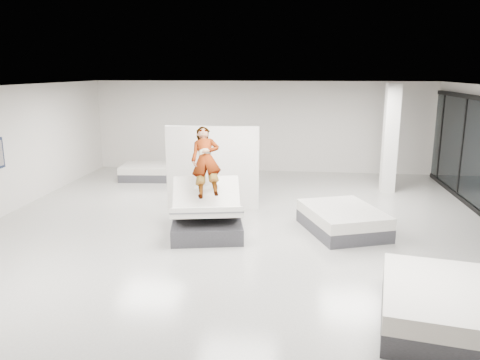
{
  "coord_description": "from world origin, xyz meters",
  "views": [
    {
      "loc": [
        1.21,
        -9.62,
        3.56
      ],
      "look_at": [
        -0.08,
        1.2,
        1.0
      ],
      "focal_mm": 35.0,
      "sensor_mm": 36.0,
      "label": 1
    }
  ],
  "objects_px": {
    "hero_bed": "(207,215)",
    "flat_bed_right_near": "(442,307)",
    "person": "(206,173)",
    "remote": "(216,187)",
    "flat_bed_left_far": "(149,172)",
    "flat_bed_right_far": "(343,220)",
    "column": "(390,138)",
    "divider_panel": "(212,168)"
  },
  "relations": [
    {
      "from": "hero_bed",
      "to": "flat_bed_right_near",
      "type": "bearing_deg",
      "value": -41.04
    },
    {
      "from": "person",
      "to": "remote",
      "type": "height_order",
      "value": "person"
    },
    {
      "from": "flat_bed_right_near",
      "to": "flat_bed_left_far",
      "type": "height_order",
      "value": "flat_bed_right_near"
    },
    {
      "from": "remote",
      "to": "flat_bed_left_far",
      "type": "height_order",
      "value": "remote"
    },
    {
      "from": "remote",
      "to": "flat_bed_right_far",
      "type": "distance_m",
      "value": 2.95
    },
    {
      "from": "remote",
      "to": "hero_bed",
      "type": "bearing_deg",
      "value": 171.72
    },
    {
      "from": "flat_bed_right_far",
      "to": "flat_bed_left_far",
      "type": "xyz_separation_m",
      "value": [
        -5.96,
        4.61,
        -0.03
      ]
    },
    {
      "from": "hero_bed",
      "to": "column",
      "type": "xyz_separation_m",
      "value": [
        4.72,
        4.26,
        1.21
      ]
    },
    {
      "from": "divider_panel",
      "to": "column",
      "type": "relative_size",
      "value": 0.75
    },
    {
      "from": "hero_bed",
      "to": "divider_panel",
      "type": "xyz_separation_m",
      "value": [
        -0.18,
        1.81,
        0.7
      ]
    },
    {
      "from": "divider_panel",
      "to": "flat_bed_left_far",
      "type": "distance_m",
      "value": 4.3
    },
    {
      "from": "person",
      "to": "flat_bed_right_near",
      "type": "relative_size",
      "value": 0.76
    },
    {
      "from": "person",
      "to": "flat_bed_right_far",
      "type": "height_order",
      "value": "person"
    },
    {
      "from": "hero_bed",
      "to": "flat_bed_right_far",
      "type": "distance_m",
      "value": 3.07
    },
    {
      "from": "flat_bed_right_far",
      "to": "flat_bed_right_near",
      "type": "height_order",
      "value": "flat_bed_right_near"
    },
    {
      "from": "remote",
      "to": "flat_bed_right_far",
      "type": "height_order",
      "value": "remote"
    },
    {
      "from": "flat_bed_left_far",
      "to": "hero_bed",
      "type": "bearing_deg",
      "value": -59.72
    },
    {
      "from": "column",
      "to": "flat_bed_right_near",
      "type": "bearing_deg",
      "value": -94.84
    },
    {
      "from": "hero_bed",
      "to": "flat_bed_right_far",
      "type": "height_order",
      "value": "hero_bed"
    },
    {
      "from": "hero_bed",
      "to": "column",
      "type": "bearing_deg",
      "value": 42.1
    },
    {
      "from": "person",
      "to": "remote",
      "type": "distance_m",
      "value": 0.48
    },
    {
      "from": "hero_bed",
      "to": "column",
      "type": "distance_m",
      "value": 6.47
    },
    {
      "from": "divider_panel",
      "to": "flat_bed_right_far",
      "type": "relative_size",
      "value": 1.01
    },
    {
      "from": "person",
      "to": "flat_bed_left_far",
      "type": "bearing_deg",
      "value": 110.15
    },
    {
      "from": "flat_bed_left_far",
      "to": "column",
      "type": "distance_m",
      "value": 7.79
    },
    {
      "from": "divider_panel",
      "to": "flat_bed_left_far",
      "type": "relative_size",
      "value": 1.29
    },
    {
      "from": "divider_panel",
      "to": "flat_bed_right_near",
      "type": "bearing_deg",
      "value": -55.01
    },
    {
      "from": "flat_bed_left_far",
      "to": "remote",
      "type": "bearing_deg",
      "value": -57.8
    },
    {
      "from": "divider_panel",
      "to": "column",
      "type": "bearing_deg",
      "value": 23.18
    },
    {
      "from": "remote",
      "to": "flat_bed_right_far",
      "type": "xyz_separation_m",
      "value": [
        2.82,
        0.38,
        -0.78
      ]
    },
    {
      "from": "flat_bed_right_far",
      "to": "column",
      "type": "height_order",
      "value": "column"
    },
    {
      "from": "person",
      "to": "divider_panel",
      "type": "bearing_deg",
      "value": 83.28
    },
    {
      "from": "hero_bed",
      "to": "flat_bed_left_far",
      "type": "xyz_separation_m",
      "value": [
        -2.92,
        5.0,
        -0.15
      ]
    },
    {
      "from": "hero_bed",
      "to": "divider_panel",
      "type": "distance_m",
      "value": 1.94
    },
    {
      "from": "hero_bed",
      "to": "person",
      "type": "bearing_deg",
      "value": 101.22
    },
    {
      "from": "person",
      "to": "hero_bed",
      "type": "bearing_deg",
      "value": -90.0
    },
    {
      "from": "hero_bed",
      "to": "flat_bed_right_far",
      "type": "xyz_separation_m",
      "value": [
        3.04,
        0.39,
        -0.12
      ]
    },
    {
      "from": "flat_bed_right_far",
      "to": "flat_bed_left_far",
      "type": "height_order",
      "value": "flat_bed_right_far"
    },
    {
      "from": "hero_bed",
      "to": "column",
      "type": "relative_size",
      "value": 0.71
    },
    {
      "from": "flat_bed_right_far",
      "to": "column",
      "type": "xyz_separation_m",
      "value": [
        1.68,
        3.86,
        1.33
      ]
    },
    {
      "from": "flat_bed_right_far",
      "to": "hero_bed",
      "type": "bearing_deg",
      "value": -172.6
    },
    {
      "from": "divider_panel",
      "to": "column",
      "type": "xyz_separation_m",
      "value": [
        4.89,
        2.45,
        0.51
      ]
    }
  ]
}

